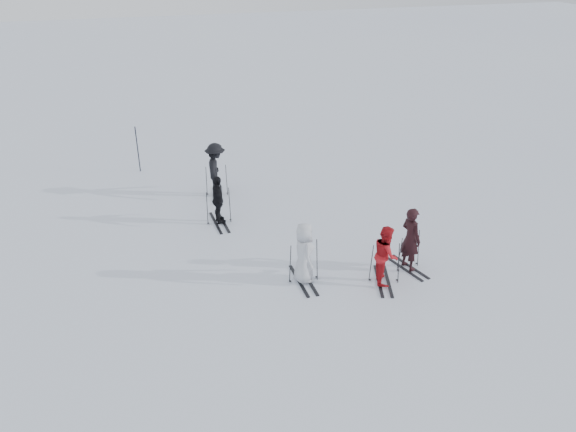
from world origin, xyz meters
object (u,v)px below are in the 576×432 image
object	(u,v)px
skier_red	(386,255)
skier_uphill_left	(218,201)
skier_grey	(304,254)
piste_marker	(138,149)
skier_near_dark	(410,240)
skier_uphill_far	(216,170)

from	to	relation	value
skier_red	skier_uphill_left	world-z (taller)	skier_red
skier_grey	piste_marker	bearing A→B (deg)	21.76
skier_red	skier_uphill_left	size ratio (longest dim) A/B	1.03
skier_near_dark	skier_red	distance (m)	1.09
skier_grey	skier_uphill_far	world-z (taller)	skier_uphill_far
skier_near_dark	skier_uphill_left	distance (m)	6.58
skier_grey	piste_marker	xyz separation A→B (m)	(-3.94, 9.91, 0.07)
skier_near_dark	skier_red	bearing A→B (deg)	99.66
piste_marker	skier_uphill_left	bearing A→B (deg)	-67.83
skier_near_dark	skier_uphill_far	world-z (taller)	skier_uphill_far
skier_uphill_left	skier_uphill_far	bearing A→B (deg)	-11.32
skier_near_dark	skier_uphill_far	distance (m)	8.14
skier_red	skier_grey	bearing A→B (deg)	89.59
skier_grey	skier_uphill_far	bearing A→B (deg)	11.16
skier_near_dark	skier_uphill_left	xyz separation A→B (m)	(-4.79, 4.51, -0.13)
skier_red	skier_uphill_left	xyz separation A→B (m)	(-3.80, 4.95, -0.02)
skier_uphill_left	skier_red	bearing A→B (deg)	-145.28
skier_red	skier_grey	xyz separation A→B (m)	(-2.17, 0.70, 0.03)
skier_uphill_left	piste_marker	bearing A→B (deg)	19.41
skier_grey	skier_uphill_far	distance (m)	6.70
skier_near_dark	skier_grey	bearing A→B (deg)	70.83
skier_uphill_far	piste_marker	distance (m)	4.27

